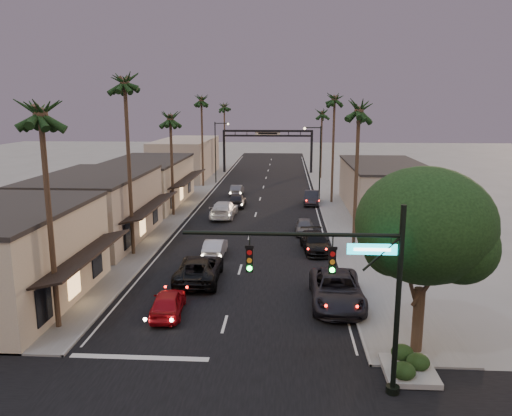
# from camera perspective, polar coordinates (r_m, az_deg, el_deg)

# --- Properties ---
(ground) EXTENTS (200.00, 200.00, 0.00)m
(ground) POSITION_cam_1_polar(r_m,az_deg,el_deg) (55.87, 0.15, -0.10)
(ground) COLOR slate
(ground) RESTS_ON ground
(road) EXTENTS (14.00, 120.00, 0.02)m
(road) POSITION_cam_1_polar(r_m,az_deg,el_deg) (60.76, 0.42, 0.88)
(road) COLOR black
(road) RESTS_ON ground
(sidewalk_left) EXTENTS (5.00, 92.00, 0.12)m
(sidewalk_left) POSITION_cam_1_polar(r_m,az_deg,el_deg) (68.73, -7.20, 2.11)
(sidewalk_left) COLOR slate
(sidewalk_left) RESTS_ON ground
(sidewalk_right) EXTENTS (5.00, 92.00, 0.12)m
(sidewalk_right) POSITION_cam_1_polar(r_m,az_deg,el_deg) (67.85, 8.79, 1.93)
(sidewalk_right) COLOR slate
(sidewalk_right) RESTS_ON ground
(storefront_near) EXTENTS (8.00, 12.00, 5.50)m
(storefront_near) POSITION_cam_1_polar(r_m,az_deg,el_deg) (32.32, -26.84, -5.22)
(storefront_near) COLOR #B5A78A
(storefront_near) RESTS_ON ground
(storefront_mid) EXTENTS (8.00, 14.00, 5.50)m
(storefront_mid) POSITION_cam_1_polar(r_m,az_deg,el_deg) (44.55, -17.88, -0.12)
(storefront_mid) COLOR gray
(storefront_mid) RESTS_ON ground
(storefront_far) EXTENTS (8.00, 16.00, 5.00)m
(storefront_far) POSITION_cam_1_polar(r_m,az_deg,el_deg) (59.53, -12.34, 2.81)
(storefront_far) COLOR #B5A78A
(storefront_far) RESTS_ON ground
(storefront_dist) EXTENTS (8.00, 20.00, 6.00)m
(storefront_dist) POSITION_cam_1_polar(r_m,az_deg,el_deg) (81.65, -8.00, 5.69)
(storefront_dist) COLOR gray
(storefront_dist) RESTS_ON ground
(building_right) EXTENTS (8.00, 18.00, 5.00)m
(building_right) POSITION_cam_1_polar(r_m,az_deg,el_deg) (56.36, 14.52, 2.22)
(building_right) COLOR gray
(building_right) RESTS_ON ground
(traffic_signal) EXTENTS (8.51, 0.22, 7.80)m
(traffic_signal) POSITION_cam_1_polar(r_m,az_deg,el_deg) (19.81, 10.65, -7.30)
(traffic_signal) COLOR black
(traffic_signal) RESTS_ON ground
(corner_tree) EXTENTS (6.20, 6.20, 8.80)m
(corner_tree) POSITION_cam_1_polar(r_m,az_deg,el_deg) (23.56, 18.90, -2.40)
(corner_tree) COLOR #38281C
(corner_tree) RESTS_ON ground
(planter) EXTENTS (2.20, 2.60, 0.24)m
(planter) POSITION_cam_1_polar(r_m,az_deg,el_deg) (23.76, 17.04, -17.70)
(planter) COLOR gray
(planter) RESTS_ON ground
(arch) EXTENTS (15.20, 0.40, 7.27)m
(arch) POSITION_cam_1_polar(r_m,az_deg,el_deg) (84.85, 1.34, 7.74)
(arch) COLOR black
(arch) RESTS_ON ground
(streetlight_right) EXTENTS (2.13, 0.30, 9.00)m
(streetlight_right) POSITION_cam_1_polar(r_m,az_deg,el_deg) (60.01, 7.08, 5.79)
(streetlight_right) COLOR black
(streetlight_right) RESTS_ON ground
(streetlight_left) EXTENTS (2.13, 0.30, 9.00)m
(streetlight_left) POSITION_cam_1_polar(r_m,az_deg,el_deg) (73.54, -4.45, 6.93)
(streetlight_left) COLOR black
(streetlight_left) RESTS_ON ground
(palm_la) EXTENTS (3.20, 3.20, 13.20)m
(palm_la) POSITION_cam_1_polar(r_m,az_deg,el_deg) (26.36, -23.49, 10.72)
(palm_la) COLOR #38281C
(palm_la) RESTS_ON ground
(palm_lb) EXTENTS (3.20, 3.20, 15.20)m
(palm_lb) POSITION_cam_1_polar(r_m,az_deg,el_deg) (38.48, -14.81, 14.22)
(palm_lb) COLOR #38281C
(palm_lb) RESTS_ON ground
(palm_lc) EXTENTS (3.20, 3.20, 12.20)m
(palm_lc) POSITION_cam_1_polar(r_m,az_deg,el_deg) (51.94, -9.79, 10.48)
(palm_lc) COLOR #38281C
(palm_lc) RESTS_ON ground
(palm_ld) EXTENTS (3.20, 3.20, 14.20)m
(palm_ld) POSITION_cam_1_polar(r_m,az_deg,el_deg) (70.58, -6.27, 12.45)
(palm_ld) COLOR #38281C
(palm_ld) RESTS_ON ground
(palm_ra) EXTENTS (3.20, 3.20, 13.20)m
(palm_ra) POSITION_cam_1_polar(r_m,az_deg,el_deg) (38.96, 11.72, 11.47)
(palm_ra) COLOR #38281C
(palm_ra) RESTS_ON ground
(palm_rb) EXTENTS (3.20, 3.20, 14.20)m
(palm_rb) POSITION_cam_1_polar(r_m,az_deg,el_deg) (58.84, 8.99, 12.53)
(palm_rb) COLOR #38281C
(palm_rb) RESTS_ON ground
(palm_rc) EXTENTS (3.20, 3.20, 12.20)m
(palm_rc) POSITION_cam_1_polar(r_m,az_deg,el_deg) (78.77, 7.57, 10.93)
(palm_rc) COLOR #38281C
(palm_rc) RESTS_ON ground
(palm_far) EXTENTS (3.20, 3.20, 13.20)m
(palm_far) POSITION_cam_1_polar(r_m,az_deg,el_deg) (93.29, -3.66, 11.72)
(palm_far) COLOR #38281C
(palm_far) RESTS_ON ground
(oncoming_red) EXTENTS (2.04, 4.31, 1.42)m
(oncoming_red) POSITION_cam_1_polar(r_m,az_deg,el_deg) (28.56, -10.04, -10.58)
(oncoming_red) COLOR maroon
(oncoming_red) RESTS_ON ground
(oncoming_pickup) EXTENTS (2.91, 6.07, 1.67)m
(oncoming_pickup) POSITION_cam_1_polar(r_m,az_deg,el_deg) (33.41, -6.51, -6.90)
(oncoming_pickup) COLOR black
(oncoming_pickup) RESTS_ON ground
(oncoming_silver) EXTENTS (1.50, 4.16, 1.36)m
(oncoming_silver) POSITION_cam_1_polar(r_m,az_deg,el_deg) (38.59, -4.70, -4.53)
(oncoming_silver) COLOR #ACACB2
(oncoming_silver) RESTS_ON ground
(oncoming_white) EXTENTS (2.60, 5.91, 1.69)m
(oncoming_white) POSITION_cam_1_polar(r_m,az_deg,el_deg) (51.69, -3.69, -0.14)
(oncoming_white) COLOR silver
(oncoming_white) RESTS_ON ground
(oncoming_dgrey) EXTENTS (1.92, 4.70, 1.60)m
(oncoming_dgrey) POSITION_cam_1_polar(r_m,az_deg,el_deg) (56.96, -2.18, 0.94)
(oncoming_dgrey) COLOR black
(oncoming_dgrey) RESTS_ON ground
(oncoming_grey_far) EXTENTS (1.54, 4.09, 1.33)m
(oncoming_grey_far) POSITION_cam_1_polar(r_m,az_deg,el_deg) (64.32, -2.19, 2.08)
(oncoming_grey_far) COLOR #4A4A4F
(oncoming_grey_far) RESTS_ON ground
(curbside_near) EXTENTS (3.00, 6.47, 1.79)m
(curbside_near) POSITION_cam_1_polar(r_m,az_deg,el_deg) (29.79, 9.19, -9.21)
(curbside_near) COLOR black
(curbside_near) RESTS_ON ground
(curbside_black) EXTENTS (2.60, 5.28, 1.48)m
(curbside_black) POSITION_cam_1_polar(r_m,az_deg,el_deg) (39.98, 6.81, -3.91)
(curbside_black) COLOR black
(curbside_black) RESTS_ON ground
(curbside_grey) EXTENTS (1.64, 3.98, 1.35)m
(curbside_grey) POSITION_cam_1_polar(r_m,az_deg,el_deg) (45.28, 5.54, -2.10)
(curbside_grey) COLOR #4B4C50
(curbside_grey) RESTS_ON ground
(curbside_far) EXTENTS (2.06, 4.87, 1.56)m
(curbside_far) POSITION_cam_1_polar(r_m,az_deg,el_deg) (58.66, 6.38, 1.18)
(curbside_far) COLOR black
(curbside_far) RESTS_ON ground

